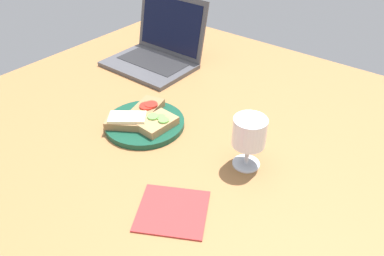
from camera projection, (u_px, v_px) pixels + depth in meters
wooden_table at (178, 141)px, 100.24cm from camera, size 140.00×140.00×3.00cm
plate at (145, 123)px, 103.08cm from camera, size 21.93×21.93×1.60cm
sandwich_with_cucumber at (157, 123)px, 99.74cm from camera, size 7.71×10.53×2.70cm
sandwich_with_tomato at (148, 108)px, 105.53cm from camera, size 8.45×11.04×2.91cm
sandwich_with_cheese at (128, 121)px, 100.32cm from camera, size 13.12×11.47×2.88cm
wine_glass at (249, 135)px, 85.23cm from camera, size 7.82×7.82×13.16cm
laptop at (157, 50)px, 132.99cm from camera, size 30.03×26.00×22.30cm
napkin at (172, 211)px, 78.17cm from camera, size 19.04×18.61×0.40cm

